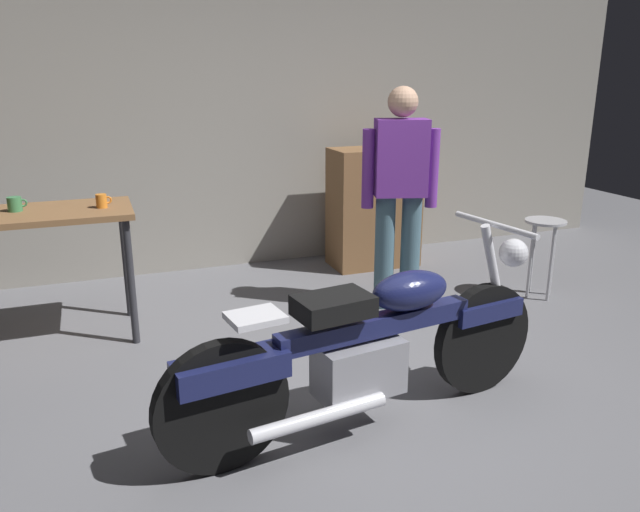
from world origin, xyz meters
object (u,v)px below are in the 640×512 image
(mug_orange_travel, at_px, (102,201))
(person_standing, at_px, (400,189))
(motorcycle, at_px, (371,345))
(shop_stool, at_px, (544,237))
(wooden_dresser, at_px, (374,208))
(mug_green_speckled, at_px, (15,204))

(mug_orange_travel, bearing_deg, person_standing, -6.17)
(motorcycle, xyz_separation_m, mug_orange_travel, (-1.18, 1.69, 0.50))
(mug_orange_travel, bearing_deg, shop_stool, -7.67)
(motorcycle, height_order, person_standing, person_standing)
(person_standing, distance_m, shop_stool, 1.29)
(wooden_dresser, distance_m, mug_orange_travel, 2.56)
(wooden_dresser, xyz_separation_m, mug_orange_travel, (-2.39, -0.83, 0.40))
(motorcycle, xyz_separation_m, mug_green_speckled, (-1.71, 1.78, 0.50))
(mug_orange_travel, bearing_deg, motorcycle, -55.06)
(shop_stool, distance_m, mug_green_speckled, 3.88)
(shop_stool, height_order, mug_orange_travel, mug_orange_travel)
(mug_green_speckled, bearing_deg, wooden_dresser, 14.33)
(motorcycle, relative_size, wooden_dresser, 1.98)
(motorcycle, distance_m, mug_orange_travel, 2.12)
(motorcycle, xyz_separation_m, person_standing, (0.91, 1.47, 0.48))
(person_standing, relative_size, shop_stool, 2.61)
(shop_stool, height_order, mug_green_speckled, mug_green_speckled)
(shop_stool, bearing_deg, person_standing, 169.72)
(shop_stool, xyz_separation_m, mug_green_speckled, (-3.81, 0.53, 0.45))
(motorcycle, relative_size, person_standing, 1.30)
(motorcycle, bearing_deg, mug_orange_travel, 116.91)
(shop_stool, relative_size, mug_orange_travel, 6.24)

